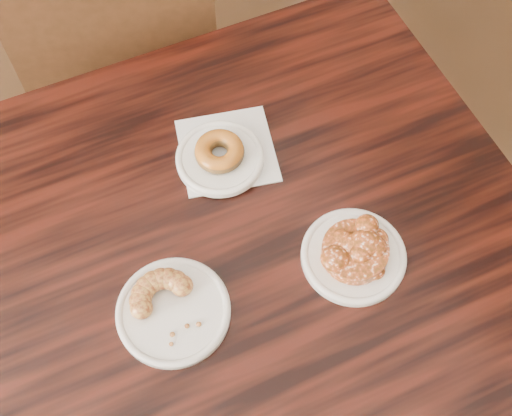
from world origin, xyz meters
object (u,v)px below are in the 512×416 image
apple_fritter (355,250)px  cruller_fragment (172,307)px  cafe_table (254,331)px  chair_far (124,46)px  glazed_donut (219,152)px

apple_fritter → cruller_fragment: 0.30m
cafe_table → chair_far: (0.10, 0.81, 0.08)m
cafe_table → chair_far: 0.81m
cafe_table → glazed_donut: glazed_donut is taller
glazed_donut → cafe_table: bearing=-103.9°
cafe_table → apple_fritter: apple_fritter is taller
cafe_table → cruller_fragment: 0.43m
apple_fritter → cruller_fragment: (-0.29, 0.07, -0.00)m
apple_fritter → glazed_donut: bearing=108.5°
chair_far → cruller_fragment: size_ratio=7.72×
chair_far → cruller_fragment: 0.92m
cafe_table → glazed_donut: (0.05, 0.19, 0.41)m
chair_far → cruller_fragment: (-0.25, -0.82, 0.33)m
cruller_fragment → apple_fritter: bearing=-13.2°
apple_fritter → cruller_fragment: size_ratio=1.28×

